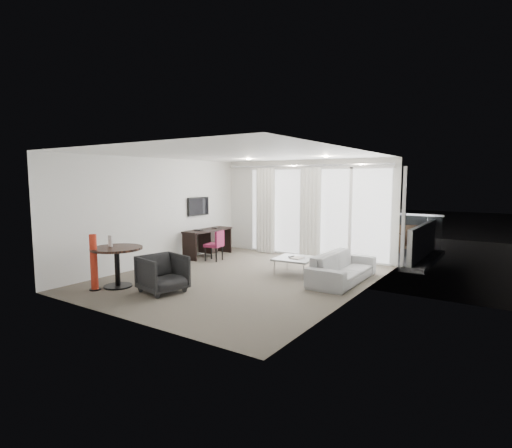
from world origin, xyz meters
The scene contains 28 objects.
floor centered at (0.00, 0.00, 0.00)m, with size 5.00×6.00×0.00m, color #5C5448.
ceiling centered at (0.00, 0.00, 2.60)m, with size 5.00×6.00×0.00m, color white.
wall_left centered at (-2.50, 0.00, 1.30)m, with size 0.00×6.00×2.60m, color silver.
wall_right centered at (2.50, 0.00, 1.30)m, with size 0.00×6.00×2.60m, color silver.
wall_front centered at (0.00, -3.00, 1.30)m, with size 5.00×0.00×2.60m, color silver.
window_panel centered at (0.30, 2.98, 1.20)m, with size 4.00×0.02×2.38m, color white, non-canonical shape.
window_frame centered at (0.30, 2.97, 1.20)m, with size 4.10×0.06×2.44m, color white, non-canonical shape.
curtain_left centered at (-1.15, 2.82, 1.20)m, with size 0.60×0.20×2.38m, color silver, non-canonical shape.
curtain_right centered at (0.25, 2.82, 1.20)m, with size 0.60×0.20×2.38m, color silver, non-canonical shape.
curtain_track centered at (0.00, 2.82, 2.45)m, with size 4.80×0.04×0.04m, color #B2B2B7, non-canonical shape.
downlight_a centered at (-0.90, 1.60, 2.59)m, with size 0.12×0.12×0.02m, color #FFE0B2.
downlight_b centered at (1.20, 1.60, 2.59)m, with size 0.12×0.12×0.02m, color #FFE0B2.
desk centered at (-2.17, 1.50, 0.37)m, with size 0.49×1.56×0.73m, color black, non-canonical shape.
tv centered at (-2.46, 1.45, 1.35)m, with size 0.05×0.80×0.50m, color black, non-canonical shape.
desk_chair centered at (-1.64, 1.10, 0.39)m, with size 0.43×0.40×0.78m, color maroon, non-canonical shape.
round_table centered at (-1.59, -1.89, 0.39)m, with size 0.98×0.98×0.78m, color black, non-canonical shape.
menu_card centered at (-1.75, -1.91, 0.72)m, with size 0.12×0.02×0.22m, color white, non-canonical shape.
red_lamp centered at (-1.77, -2.27, 0.53)m, with size 0.21×0.21×1.06m, color #B32B18.
tub_armchair centered at (-0.58, -1.65, 0.35)m, with size 0.75×0.77×0.70m, color black.
coffee_table centered at (0.80, 0.95, 0.18)m, with size 0.82×0.82×0.37m, color gray, non-canonical shape.
remote centered at (0.69, 0.98, 0.36)m, with size 0.05×0.17×0.02m, color black, non-canonical shape.
magazine centered at (0.87, 0.92, 0.36)m, with size 0.22×0.28×0.02m, color gray, non-canonical shape.
sofa centered at (1.91, 0.94, 0.29)m, with size 2.00×0.78×0.58m, color gray.
terrace_slab centered at (0.30, 4.50, -0.06)m, with size 5.60×3.00×0.12m, color #4D4D50.
rattan_chair_a centered at (1.35, 4.06, 0.41)m, with size 0.56×0.56×0.82m, color brown, non-canonical shape.
rattan_chair_b centered at (2.36, 4.81, 0.40)m, with size 0.54×0.54×0.79m, color brown, non-canonical shape.
rattan_table centered at (1.43, 3.92, 0.23)m, with size 0.46×0.46×0.46m, color brown, non-canonical shape.
balustrade centered at (0.30, 5.95, 0.50)m, with size 5.50×0.06×1.05m, color #B2B2B7, non-canonical shape.
Camera 1 is at (4.87, -6.73, 2.09)m, focal length 28.00 mm.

